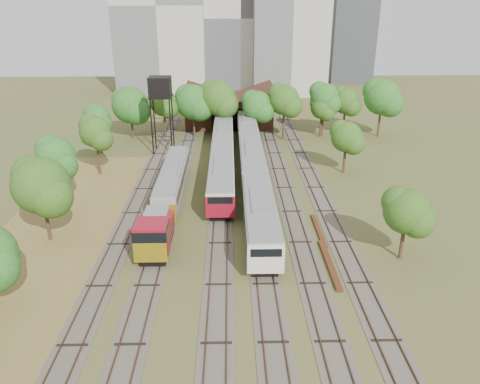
{
  "coord_description": "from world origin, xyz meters",
  "views": [
    {
      "loc": [
        -0.92,
        -30.29,
        22.27
      ],
      "look_at": [
        0.15,
        17.68,
        2.5
      ],
      "focal_mm": 35.0,
      "sensor_mm": 36.0,
      "label": 1
    }
  ],
  "objects_px": {
    "railcar_green_set": "(252,161)",
    "water_tower": "(160,89)",
    "railcar_red_set": "(222,156)",
    "shunter_locomotive": "(155,235)"
  },
  "relations": [
    {
      "from": "shunter_locomotive",
      "to": "water_tower",
      "type": "relative_size",
      "value": 0.7
    },
    {
      "from": "railcar_green_set",
      "to": "shunter_locomotive",
      "type": "height_order",
      "value": "shunter_locomotive"
    },
    {
      "from": "railcar_red_set",
      "to": "railcar_green_set",
      "type": "xyz_separation_m",
      "value": [
        4.0,
        -2.34,
        0.02
      ]
    },
    {
      "from": "railcar_green_set",
      "to": "water_tower",
      "type": "relative_size",
      "value": 4.48
    },
    {
      "from": "railcar_green_set",
      "to": "shunter_locomotive",
      "type": "relative_size",
      "value": 6.43
    },
    {
      "from": "railcar_red_set",
      "to": "shunter_locomotive",
      "type": "relative_size",
      "value": 4.27
    },
    {
      "from": "railcar_green_set",
      "to": "shunter_locomotive",
      "type": "distance_m",
      "value": 22.99
    },
    {
      "from": "railcar_green_set",
      "to": "shunter_locomotive",
      "type": "bearing_deg",
      "value": -115.79
    },
    {
      "from": "shunter_locomotive",
      "to": "water_tower",
      "type": "xyz_separation_m",
      "value": [
        -3.38,
        32.15,
        7.88
      ]
    },
    {
      "from": "railcar_red_set",
      "to": "water_tower",
      "type": "height_order",
      "value": "water_tower"
    }
  ]
}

